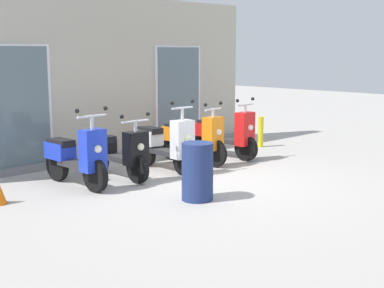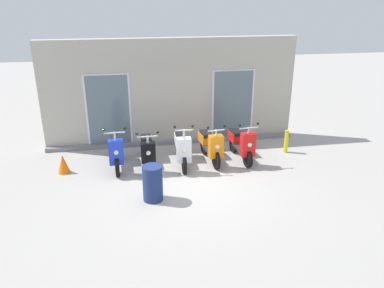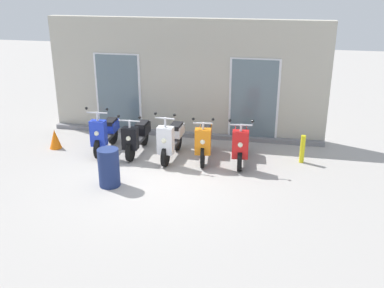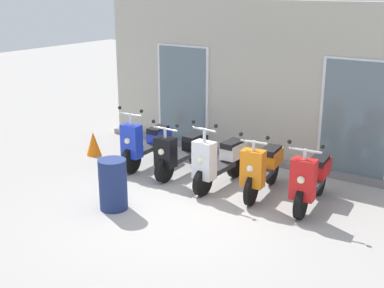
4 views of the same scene
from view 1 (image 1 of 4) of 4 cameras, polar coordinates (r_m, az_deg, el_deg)
The scene contains 9 objects.
ground_plane at distance 9.03m, azimuth 1.67°, elevation -4.05°, with size 40.00×40.00×0.00m, color #A8A39E.
storefront_facade at distance 11.10m, azimuth -9.53°, elevation 6.68°, with size 7.84×0.50×3.28m.
scooter_blue at distance 8.82m, azimuth -12.24°, elevation -1.33°, with size 0.59×1.61×1.32m.
scooter_black at distance 9.32m, azimuth -7.93°, elevation -0.82°, with size 0.61×1.63×1.17m.
scooter_white at distance 9.76m, azimuth -2.83°, elevation 0.05°, with size 0.54×1.61×1.34m.
scooter_orange at distance 10.39m, azimuth 0.22°, elevation 0.65°, with size 0.54×1.61×1.24m.
scooter_red at distance 11.01m, azimuth 3.67°, elevation 1.07°, with size 0.59×1.60×1.26m.
trash_bin at distance 7.85m, azimuth 0.58°, elevation -2.95°, with size 0.46×0.46×0.86m, color navy.
curb_bollard at distance 12.36m, azimuth 7.35°, elevation 1.29°, with size 0.12×0.12×0.70m, color yellow.
Camera 1 is at (-6.26, -6.14, 2.16)m, focal length 50.01 mm.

